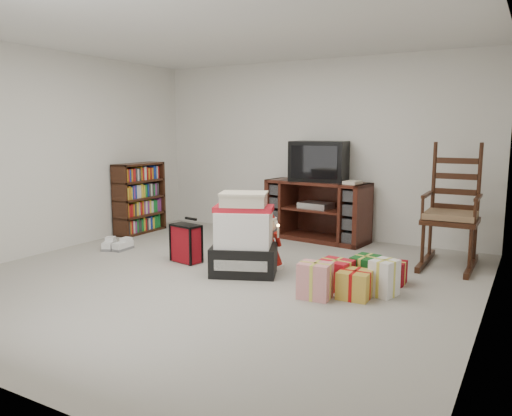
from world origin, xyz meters
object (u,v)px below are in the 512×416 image
(tv_stand, at_px, (317,210))
(bookshelf, at_px, (140,199))
(rocking_chair, at_px, (451,222))
(mrs_claus_figurine, at_px, (245,238))
(sneaker_pair, at_px, (116,245))
(gift_cluster, at_px, (358,278))
(santa_figurine, at_px, (270,245))
(teddy_bear, at_px, (246,261))
(gift_pile, at_px, (244,239))
(red_suitcase, at_px, (186,243))
(crt_television, at_px, (319,161))

(tv_stand, bearing_deg, bookshelf, -154.61)
(rocking_chair, distance_m, mrs_claus_figurine, 2.38)
(mrs_claus_figurine, xyz_separation_m, sneaker_pair, (-1.63, -0.50, -0.18))
(rocking_chair, bearing_deg, gift_cluster, -113.35)
(sneaker_pair, xyz_separation_m, gift_cluster, (3.24, -0.09, 0.08))
(santa_figurine, bearing_deg, teddy_bear, -100.46)
(gift_pile, relative_size, teddy_bear, 2.41)
(tv_stand, bearing_deg, red_suitcase, -107.20)
(gift_pile, bearing_deg, sneaker_pair, 153.78)
(tv_stand, xyz_separation_m, gift_cluster, (1.23, -1.91, -0.28))
(teddy_bear, distance_m, sneaker_pair, 2.05)
(bookshelf, xyz_separation_m, gift_cluster, (3.73, -1.08, -0.37))
(rocking_chair, relative_size, crt_television, 1.81)
(gift_cluster, bearing_deg, red_suitcase, 179.03)
(red_suitcase, xyz_separation_m, mrs_claus_figurine, (0.46, 0.55, 0.01))
(teddy_bear, bearing_deg, bookshelf, 155.43)
(santa_figurine, bearing_deg, gift_pile, -108.68)
(mrs_claus_figurine, bearing_deg, crt_television, 74.00)
(teddy_bear, xyz_separation_m, santa_figurine, (0.07, 0.41, 0.09))
(bookshelf, bearing_deg, rocking_chair, 4.58)
(red_suitcase, bearing_deg, santa_figurine, 28.08)
(mrs_claus_figurine, bearing_deg, santa_figurine, -28.23)
(tv_stand, bearing_deg, gift_cluster, -50.32)
(teddy_bear, relative_size, gift_cluster, 0.33)
(rocking_chair, distance_m, santa_figurine, 2.06)
(teddy_bear, distance_m, crt_television, 2.23)
(mrs_claus_figurine, height_order, crt_television, crt_television)
(bookshelf, relative_size, santa_figurine, 1.59)
(tv_stand, distance_m, santa_figurine, 1.59)
(tv_stand, xyz_separation_m, bookshelf, (-2.50, -0.83, 0.09))
(red_suitcase, xyz_separation_m, sneaker_pair, (-1.17, 0.05, -0.17))
(sneaker_pair, bearing_deg, rocking_chair, 0.29)
(red_suitcase, bearing_deg, sneaker_pair, -171.77)
(red_suitcase, bearing_deg, tv_stand, 76.71)
(tv_stand, xyz_separation_m, gift_pile, (-0.02, -1.95, -0.04))
(sneaker_pair, bearing_deg, mrs_claus_figurine, -1.87)
(rocking_chair, xyz_separation_m, mrs_claus_figurine, (-2.21, -0.84, -0.26))
(bookshelf, height_order, red_suitcase, bookshelf)
(rocking_chair, bearing_deg, sneaker_pair, -161.24)
(gift_pile, bearing_deg, teddy_bear, -62.30)
(bookshelf, bearing_deg, santa_figurine, -16.08)
(rocking_chair, distance_m, red_suitcase, 3.02)
(red_suitcase, relative_size, santa_figurine, 0.80)
(tv_stand, bearing_deg, crt_television, 83.74)
(sneaker_pair, relative_size, crt_television, 0.49)
(rocking_chair, height_order, mrs_claus_figurine, rocking_chair)
(bookshelf, xyz_separation_m, red_suitcase, (1.66, -1.04, -0.27))
(bookshelf, relative_size, red_suitcase, 1.99)
(mrs_claus_figurine, bearing_deg, rocking_chair, 20.72)
(teddy_bear, bearing_deg, gift_cluster, 3.71)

